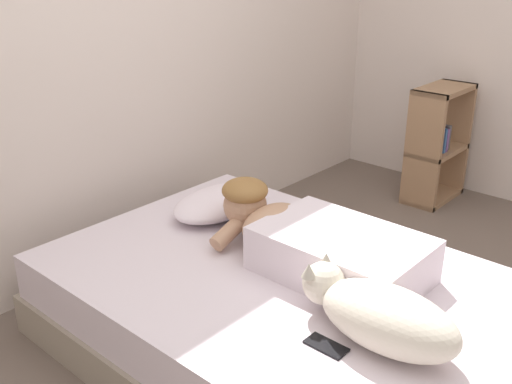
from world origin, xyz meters
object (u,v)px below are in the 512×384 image
(bookshelf, at_px, (437,144))
(bed, at_px, (298,322))
(person_lying, at_px, (312,240))
(pillow, at_px, (220,202))
(cell_phone, at_px, (326,346))
(coffee_cup, at_px, (252,220))
(dog, at_px, (379,314))

(bookshelf, bearing_deg, bed, -169.10)
(person_lying, bearing_deg, bookshelf, 10.28)
(pillow, bearing_deg, cell_phone, -117.31)
(pillow, height_order, cell_phone, pillow)
(person_lying, relative_size, coffee_cup, 7.36)
(person_lying, bearing_deg, cell_phone, -138.07)
(person_lying, height_order, cell_phone, person_lying)
(pillow, bearing_deg, person_lying, -99.36)
(pillow, height_order, dog, dog)
(dog, height_order, bookshelf, bookshelf)
(coffee_cup, height_order, bookshelf, bookshelf)
(bed, relative_size, pillow, 3.99)
(bed, relative_size, dog, 3.61)
(bed, distance_m, bookshelf, 1.96)
(bed, height_order, person_lying, person_lying)
(bed, relative_size, bookshelf, 2.77)
(dog, relative_size, coffee_cup, 4.60)
(pillow, relative_size, cell_phone, 3.71)
(bed, distance_m, cell_phone, 0.46)
(bookshelf, bearing_deg, pillow, 170.01)
(coffee_cup, relative_size, cell_phone, 0.89)
(person_lying, bearing_deg, bed, -161.38)
(dog, bearing_deg, cell_phone, 142.70)
(coffee_cup, bearing_deg, person_lying, -102.04)
(pillow, distance_m, cell_phone, 1.11)
(pillow, height_order, person_lying, person_lying)
(cell_phone, bearing_deg, dog, -37.30)
(cell_phone, relative_size, bookshelf, 0.19)
(bed, xyz_separation_m, person_lying, (0.14, 0.05, 0.30))
(bed, xyz_separation_m, dog, (-0.13, -0.42, 0.29))
(bed, height_order, coffee_cup, coffee_cup)
(dog, relative_size, bookshelf, 0.77)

